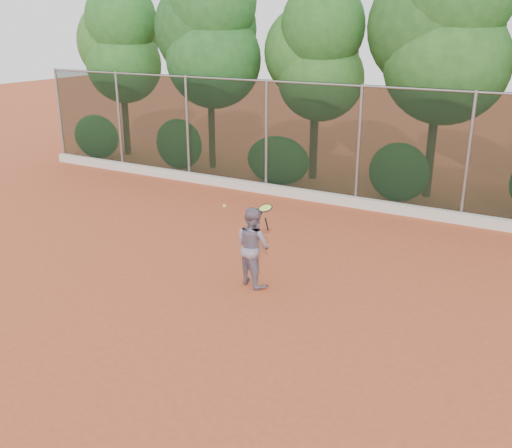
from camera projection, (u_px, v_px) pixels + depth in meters
The scene contains 7 objects.
ground at pixel (231, 299), 11.12m from camera, with size 80.00×80.00×0.00m, color #B24B2A.
concrete_curb at pixel (353, 202), 16.68m from camera, with size 24.00×0.20×0.30m, color beige.
tennis_player at pixel (253, 246), 11.53m from camera, with size 0.80×0.62×1.65m, color slate.
chainlink_fence at pixel (359, 143), 16.26m from camera, with size 24.09×0.09×3.50m.
foliage_backdrop at pixel (369, 47), 17.29m from camera, with size 23.70×3.63×7.55m.
tennis_racket at pixel (266, 210), 10.97m from camera, with size 0.34×0.33×0.55m.
tennis_ball_in_flight at pixel (224, 206), 12.16m from camera, with size 0.07×0.07×0.07m.
Camera 1 is at (5.32, -8.48, 5.08)m, focal length 40.00 mm.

